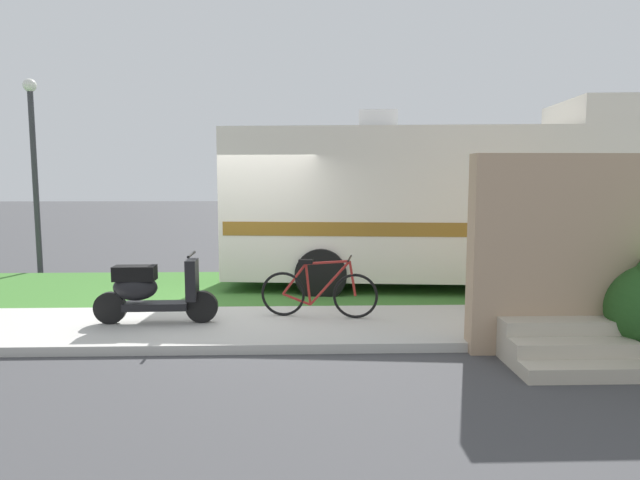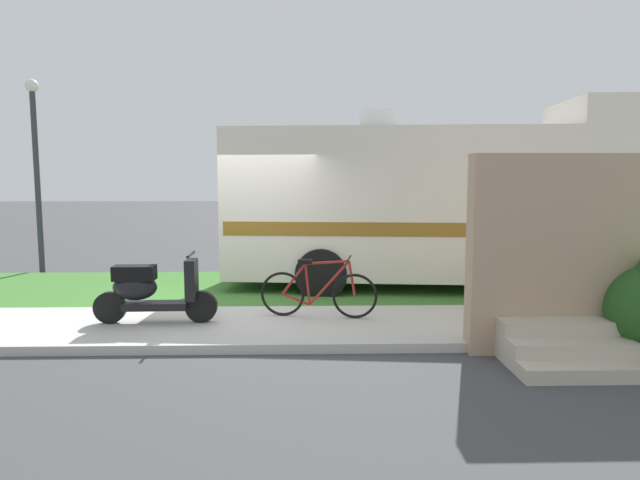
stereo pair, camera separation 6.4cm
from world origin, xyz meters
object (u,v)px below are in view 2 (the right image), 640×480
pickup_truck_near (356,219)px  motorhome_rv (447,202)px  scooter (150,290)px  street_lamp_post (36,157)px  bottle_green (514,312)px  bicycle (318,292)px

pickup_truck_near → motorhome_rv: bearing=-74.5°
scooter → street_lamp_post: (-3.71, 4.74, 1.98)m
bottle_green → street_lamp_post: bearing=151.9°
pickup_truck_near → street_lamp_post: street_lamp_post is taller
motorhome_rv → street_lamp_post: size_ratio=1.93×
bicycle → pickup_truck_near: bearing=80.6°
scooter → street_lamp_post: street_lamp_post is taller
pickup_truck_near → scooter: bearing=-115.3°
motorhome_rv → scooter: size_ratio=4.80×
bottle_green → scooter: bearing=-179.4°
pickup_truck_near → bicycle: bearing=-99.4°
motorhome_rv → pickup_truck_near: bearing=105.5°
pickup_truck_near → bottle_green: bearing=-77.9°
bicycle → bottle_green: bicycle is taller
pickup_truck_near → street_lamp_post: (-7.22, -2.68, 1.58)m
bicycle → scooter: bearing=-173.8°
bottle_green → motorhome_rv: bearing=96.0°
street_lamp_post → scooter: bearing=-51.9°
scooter → street_lamp_post: bearing=128.1°
scooter → pickup_truck_near: bearing=64.7°
street_lamp_post → bottle_green: bearing=-28.1°
motorhome_rv → scooter: motorhome_rv is taller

